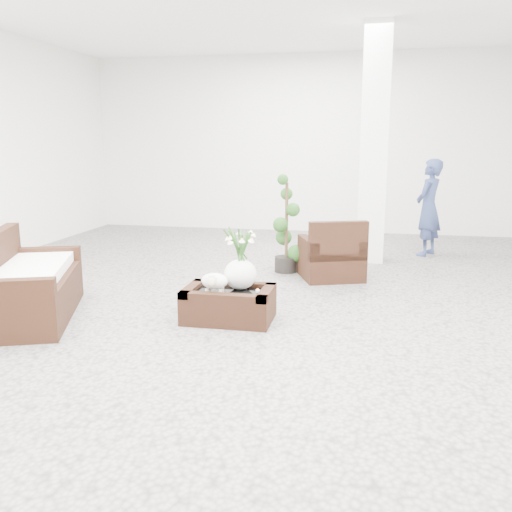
% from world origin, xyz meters
% --- Properties ---
extents(ground, '(11.00, 11.00, 0.00)m').
position_xyz_m(ground, '(0.00, 0.00, 0.00)').
color(ground, gray).
rests_on(ground, ground).
extents(column, '(0.40, 0.40, 3.50)m').
position_xyz_m(column, '(1.20, 2.80, 1.75)').
color(column, white).
rests_on(column, ground).
extents(coffee_table, '(0.90, 0.60, 0.31)m').
position_xyz_m(coffee_table, '(-0.22, -0.43, 0.16)').
color(coffee_table, '#351B0F').
rests_on(coffee_table, ground).
extents(sheep_figurine, '(0.28, 0.23, 0.21)m').
position_xyz_m(sheep_figurine, '(-0.34, -0.53, 0.42)').
color(sheep_figurine, white).
rests_on(sheep_figurine, coffee_table).
extents(planter_narcissus, '(0.44, 0.44, 0.80)m').
position_xyz_m(planter_narcissus, '(-0.12, -0.33, 0.71)').
color(planter_narcissus, white).
rests_on(planter_narcissus, coffee_table).
extents(tealight, '(0.04, 0.04, 0.03)m').
position_xyz_m(tealight, '(0.08, -0.41, 0.33)').
color(tealight, white).
rests_on(tealight, coffee_table).
extents(armchair, '(0.97, 0.95, 0.82)m').
position_xyz_m(armchair, '(0.69, 1.58, 0.41)').
color(armchair, '#351B0F').
rests_on(armchair, ground).
extents(loveseat, '(1.35, 1.85, 0.89)m').
position_xyz_m(loveseat, '(-2.26, -0.76, 0.45)').
color(loveseat, '#351B0F').
rests_on(loveseat, ground).
extents(topiary, '(0.36, 0.36, 1.35)m').
position_xyz_m(topiary, '(0.04, 1.83, 0.67)').
color(topiary, '#1D4516').
rests_on(topiary, ground).
extents(shopper, '(0.59, 0.67, 1.55)m').
position_xyz_m(shopper, '(2.10, 3.44, 0.77)').
color(shopper, navy).
rests_on(shopper, ground).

